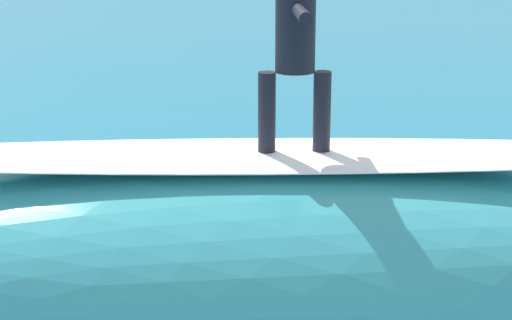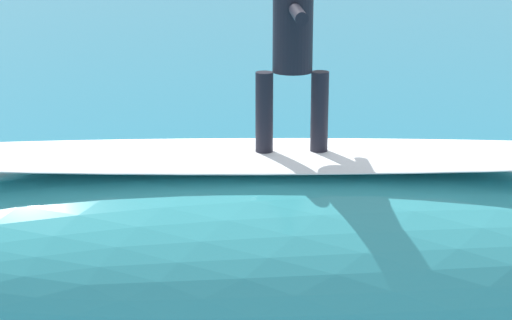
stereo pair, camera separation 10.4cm
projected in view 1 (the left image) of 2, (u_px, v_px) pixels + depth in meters
name	position (u px, v px, depth m)	size (l,w,h in m)	color
ground_plane	(239.00, 296.00, 9.78)	(120.00, 120.00, 0.00)	teal
wave_crest	(263.00, 269.00, 8.00)	(9.21, 3.08, 1.98)	teal
wave_foam_lip	(263.00, 156.00, 7.71)	(7.83, 1.08, 0.08)	white
surfboard_riding	(294.00, 156.00, 7.72)	(1.92, 0.50, 0.06)	silver
surfer_riding	(295.00, 48.00, 7.45)	(0.60, 1.44, 1.52)	black
surfboard_paddling	(231.00, 223.00, 11.83)	(2.31, 0.50, 0.06)	#EAE5C6
surfer_paddling	(232.00, 214.00, 11.65)	(0.69, 1.79, 0.32)	black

